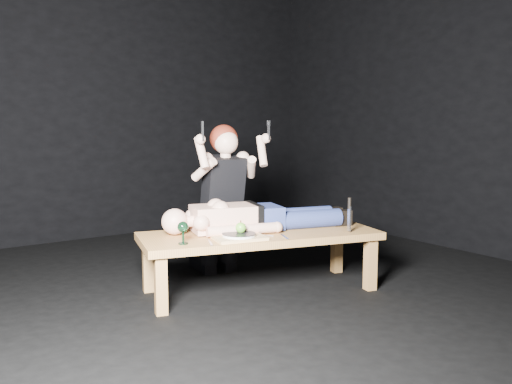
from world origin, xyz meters
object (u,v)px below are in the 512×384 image
Objects in this scene: kneeling_woman at (220,198)px; goblet at (183,233)px; carving_knife at (349,215)px; lying_man at (261,213)px; serving_tray at (239,238)px; table at (260,262)px.

kneeling_woman reaches higher than goblet.
lying_man is at bearing 149.63° from carving_knife.
kneeling_woman reaches higher than serving_tray.
goblet is (-0.40, 0.09, 0.07)m from serving_tray.
table is at bearing -114.23° from lying_man.
lying_man is 0.75m from goblet.
carving_knife reaches higher than serving_tray.
lying_man is 4.70× the size of serving_tray.
table is at bearing 160.18° from carving_knife.
table is 0.76m from carving_knife.
serving_tray reaches higher than table.
serving_tray is 0.86m from carving_knife.
table is 6.74× the size of carving_knife.
carving_knife is (0.54, -0.97, -0.06)m from kneeling_woman.
kneeling_woman reaches higher than lying_man.
goblet is at bearing 167.32° from serving_tray.
lying_man is 0.41m from serving_tray.
kneeling_woman reaches higher than table.
table is 1.07× the size of lying_man.
table is 0.72m from kneeling_woman.
carving_knife reaches higher than goblet.
kneeling_woman is at bearing 113.72° from lying_man.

